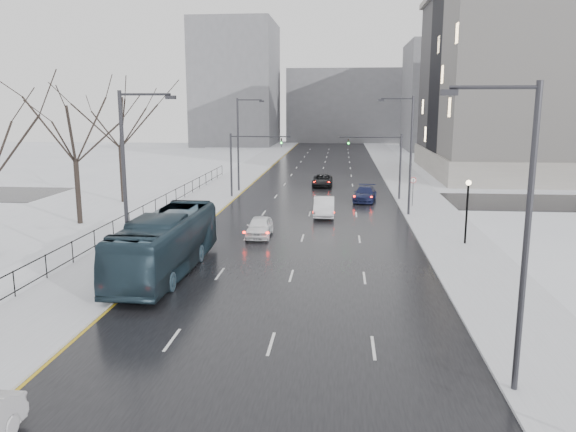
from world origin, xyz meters
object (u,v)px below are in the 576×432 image
(streetlight_l_far, at_px, (240,140))
(no_uturn_sign, at_px, (413,183))
(mast_signal_right, at_px, (389,159))
(streetlight_r_mid, at_px, (408,150))
(mast_signal_left, at_px, (242,158))
(lamppost_r_mid, at_px, (467,202))
(streetlight_l_near, at_px, (129,178))
(sedan_center_near, at_px, (260,227))
(tree_park_e, at_px, (124,203))
(sedan_right_cross, at_px, (322,180))
(sedan_right_near, at_px, (324,207))
(bus, at_px, (166,243))
(tree_park_d, at_px, (80,225))
(streetlight_r_near, at_px, (520,226))
(sedan_right_far, at_px, (365,194))

(streetlight_l_far, height_order, no_uturn_sign, streetlight_l_far)
(mast_signal_right, bearing_deg, streetlight_r_mid, -84.00)
(mast_signal_left, bearing_deg, lamppost_r_mid, -44.48)
(streetlight_l_near, relative_size, sedan_center_near, 2.38)
(tree_park_e, height_order, sedan_right_cross, tree_park_e)
(lamppost_r_mid, height_order, sedan_right_near, lamppost_r_mid)
(tree_park_e, height_order, bus, tree_park_e)
(lamppost_r_mid, xyz_separation_m, bus, (-18.00, -8.04, -1.22))
(mast_signal_left, distance_m, sedan_right_cross, 12.32)
(streetlight_l_near, distance_m, mast_signal_right, 32.03)
(streetlight_l_near, height_order, mast_signal_left, streetlight_l_near)
(streetlight_l_near, bearing_deg, lamppost_r_mid, 27.55)
(streetlight_r_mid, bearing_deg, streetlight_l_far, 143.70)
(tree_park_d, distance_m, streetlight_l_near, 17.90)
(tree_park_e, relative_size, lamppost_r_mid, 3.15)
(sedan_right_near, bearing_deg, streetlight_l_far, 125.20)
(streetlight_r_near, height_order, bus, streetlight_r_near)
(sedan_center_near, xyz_separation_m, sedan_right_cross, (3.58, 25.76, -0.04))
(tree_park_d, distance_m, mast_signal_right, 29.05)
(streetlight_r_near, height_order, sedan_right_far, streetlight_r_near)
(sedan_right_cross, bearing_deg, sedan_right_near, -87.06)
(mast_signal_right, height_order, no_uturn_sign, mast_signal_right)
(no_uturn_sign, bearing_deg, streetlight_l_near, -125.89)
(streetlight_r_mid, distance_m, sedan_right_far, 9.12)
(streetlight_l_near, relative_size, lamppost_r_mid, 2.34)
(streetlight_r_mid, bearing_deg, sedan_right_cross, 114.42)
(streetlight_r_mid, bearing_deg, mast_signal_right, 96.00)
(streetlight_l_far, height_order, sedan_right_near, streetlight_l_far)
(sedan_right_cross, bearing_deg, lamppost_r_mid, -68.17)
(sedan_right_near, bearing_deg, bus, -116.69)
(no_uturn_sign, height_order, sedan_right_near, no_uturn_sign)
(sedan_center_near, xyz_separation_m, sedan_right_far, (8.07, 15.91, 0.00))
(streetlight_l_near, bearing_deg, bus, 59.19)
(streetlight_r_near, distance_m, mast_signal_left, 41.06)
(streetlight_r_mid, distance_m, mast_signal_right, 8.18)
(streetlight_r_near, xyz_separation_m, sedan_center_near, (-11.25, 21.13, -4.86))
(streetlight_l_far, xyz_separation_m, no_uturn_sign, (17.37, -8.00, -3.32))
(mast_signal_right, xyz_separation_m, sedan_right_near, (-6.07, -8.87, -3.26))
(streetlight_r_near, relative_size, sedan_right_near, 2.05)
(sedan_right_cross, bearing_deg, sedan_center_near, -97.42)
(streetlight_l_far, distance_m, sedan_right_near, 16.65)
(tree_park_d, xyz_separation_m, sedan_right_near, (19.06, 5.13, 0.84))
(tree_park_d, distance_m, lamppost_r_mid, 29.23)
(sedan_right_far, bearing_deg, bus, -107.64)
(streetlight_l_near, xyz_separation_m, lamppost_r_mid, (19.17, 10.00, -2.67))
(mast_signal_right, bearing_deg, sedan_right_far, -157.52)
(tree_park_e, distance_m, no_uturn_sign, 27.50)
(sedan_right_near, bearing_deg, mast_signal_left, 133.05)
(streetlight_r_near, distance_m, sedan_right_cross, 47.76)
(mast_signal_left, relative_size, bus, 0.54)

